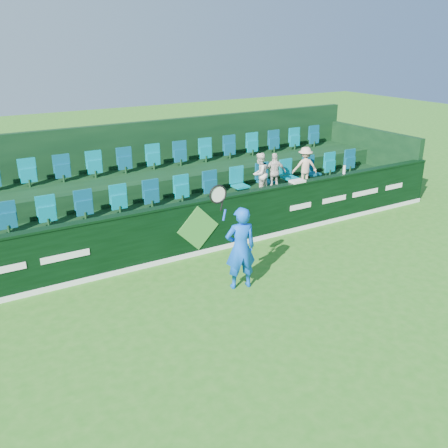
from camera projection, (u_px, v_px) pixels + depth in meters
ground at (302, 332)px, 8.89m from camera, size 60.00×60.00×0.00m
sponsor_hoarding at (196, 228)px, 11.85m from camera, size 16.00×0.25×1.35m
stand_tier_front at (176, 225)px, 12.83m from camera, size 16.00×2.00×0.80m
stand_tier_back at (146, 196)px, 14.26m from camera, size 16.00×1.80×1.30m
stand_rear at (139, 174)px, 14.42m from camera, size 16.00×4.10×2.60m
seat_row_front at (168, 195)px, 12.90m from camera, size 13.50×0.50×0.60m
seat_row_back at (140, 162)px, 14.16m from camera, size 13.50×0.50×0.60m
tennis_player at (240, 248)px, 10.19m from camera, size 1.17×0.57×2.38m
spectator_left at (260, 174)px, 13.76m from camera, size 0.70×0.64×1.16m
spectator_middle at (275, 172)px, 14.02m from camera, size 0.70×0.49×1.10m
spectator_right at (305, 167)px, 14.54m from camera, size 0.85×0.67×1.15m
towel at (297, 181)px, 13.07m from camera, size 0.39×0.25×0.06m
drinks_bottle at (344, 170)px, 13.84m from camera, size 0.08×0.08×0.24m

